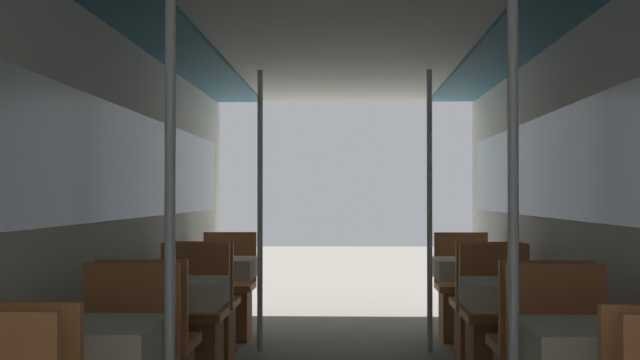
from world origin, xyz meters
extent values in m
cube|color=silver|center=(-1.37, 3.54, 1.09)|extent=(0.05, 9.89, 2.19)
cube|color=silver|center=(-1.36, 3.54, 1.41)|extent=(0.03, 9.10, 0.69)
cube|color=silver|center=(1.37, 3.54, 1.09)|extent=(0.05, 9.89, 2.19)
cube|color=silver|center=(1.36, 3.54, 1.41)|extent=(0.03, 9.10, 0.69)
cube|color=teal|center=(-1.12, 3.54, 2.20)|extent=(0.49, 9.49, 0.03)
cube|color=teal|center=(1.12, 3.54, 2.20)|extent=(0.49, 9.49, 0.03)
cube|color=#B2B2B7|center=(-1.00, 2.40, 0.71)|extent=(0.55, 0.55, 0.02)
cube|color=beige|center=(-1.00, 2.40, 0.64)|extent=(0.59, 0.59, 0.15)
cube|color=#D17A42|center=(-1.00, 3.17, 0.68)|extent=(0.46, 0.04, 0.42)
cylinder|color=silver|center=(-0.66, 2.40, 1.09)|extent=(0.04, 0.04, 2.19)
cylinder|color=#B7B7BC|center=(-1.00, 4.15, 0.36)|extent=(0.09, 0.09, 0.68)
cube|color=#B2B2B7|center=(-1.00, 4.15, 0.71)|extent=(0.55, 0.55, 0.02)
cube|color=beige|center=(-1.00, 4.15, 0.64)|extent=(0.59, 0.59, 0.15)
cube|color=#D17A42|center=(-1.00, 3.59, 0.44)|extent=(0.46, 0.46, 0.05)
cube|color=#D17A42|center=(-1.00, 3.38, 0.68)|extent=(0.46, 0.04, 0.42)
cube|color=#9C5B31|center=(-1.00, 4.71, 0.21)|extent=(0.39, 0.39, 0.42)
cube|color=#D17A42|center=(-1.00, 4.71, 0.44)|extent=(0.46, 0.46, 0.05)
cube|color=#D17A42|center=(-1.00, 4.92, 0.68)|extent=(0.46, 0.04, 0.42)
cylinder|color=#4C4C51|center=(-1.00, 5.90, 0.01)|extent=(0.33, 0.33, 0.01)
cylinder|color=#B7B7BC|center=(-1.00, 5.90, 0.36)|extent=(0.09, 0.09, 0.68)
cube|color=#B2B2B7|center=(-1.00, 5.90, 0.71)|extent=(0.55, 0.55, 0.02)
cube|color=beige|center=(-1.00, 5.90, 0.64)|extent=(0.59, 0.59, 0.15)
cube|color=#9C5B31|center=(-1.00, 5.34, 0.21)|extent=(0.39, 0.39, 0.42)
cube|color=#D17A42|center=(-1.00, 5.34, 0.44)|extent=(0.46, 0.46, 0.05)
cube|color=#D17A42|center=(-1.00, 5.13, 0.68)|extent=(0.46, 0.04, 0.42)
cube|color=#9C5B31|center=(-1.00, 6.46, 0.21)|extent=(0.39, 0.39, 0.42)
cube|color=#D17A42|center=(-1.00, 6.46, 0.44)|extent=(0.46, 0.46, 0.05)
cube|color=#D17A42|center=(-1.00, 6.67, 0.68)|extent=(0.46, 0.04, 0.42)
cylinder|color=silver|center=(-0.66, 5.90, 1.09)|extent=(0.04, 0.04, 2.19)
cube|color=#B2B2B7|center=(1.00, 2.40, 0.71)|extent=(0.55, 0.55, 0.02)
cube|color=beige|center=(1.00, 2.40, 0.64)|extent=(0.59, 0.59, 0.15)
cube|color=#D17A42|center=(1.00, 3.17, 0.68)|extent=(0.46, 0.04, 0.42)
cylinder|color=silver|center=(0.66, 2.40, 1.09)|extent=(0.04, 0.04, 2.19)
cylinder|color=#B7B7BC|center=(1.00, 4.15, 0.36)|extent=(0.09, 0.09, 0.68)
cube|color=#B2B2B7|center=(1.00, 4.15, 0.71)|extent=(0.55, 0.55, 0.02)
cube|color=beige|center=(1.00, 4.15, 0.64)|extent=(0.59, 0.59, 0.15)
cube|color=#D17A42|center=(1.00, 3.59, 0.44)|extent=(0.46, 0.46, 0.05)
cube|color=#D17A42|center=(1.00, 3.38, 0.68)|extent=(0.46, 0.04, 0.42)
cube|color=#9C5B31|center=(1.00, 4.71, 0.21)|extent=(0.39, 0.39, 0.42)
cube|color=#D17A42|center=(1.00, 4.71, 0.44)|extent=(0.46, 0.46, 0.05)
cube|color=#D17A42|center=(1.00, 4.92, 0.68)|extent=(0.46, 0.04, 0.42)
cylinder|color=#4C4C51|center=(1.00, 5.90, 0.01)|extent=(0.33, 0.33, 0.01)
cylinder|color=#B7B7BC|center=(1.00, 5.90, 0.36)|extent=(0.09, 0.09, 0.68)
cube|color=#B2B2B7|center=(1.00, 5.90, 0.71)|extent=(0.55, 0.55, 0.02)
cube|color=beige|center=(1.00, 5.90, 0.64)|extent=(0.59, 0.59, 0.15)
cube|color=#9C5B31|center=(1.00, 5.34, 0.21)|extent=(0.39, 0.39, 0.42)
cube|color=#D17A42|center=(1.00, 5.34, 0.44)|extent=(0.46, 0.46, 0.05)
cube|color=#D17A42|center=(1.00, 5.13, 0.68)|extent=(0.46, 0.04, 0.42)
cube|color=#9C5B31|center=(1.00, 6.46, 0.21)|extent=(0.39, 0.39, 0.42)
cube|color=#D17A42|center=(1.00, 6.46, 0.44)|extent=(0.46, 0.46, 0.05)
cube|color=#D17A42|center=(1.00, 6.67, 0.68)|extent=(0.46, 0.04, 0.42)
cylinder|color=silver|center=(0.66, 5.90, 1.09)|extent=(0.04, 0.04, 2.19)
camera|label=1|loc=(0.03, -1.01, 1.21)|focal=50.00mm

